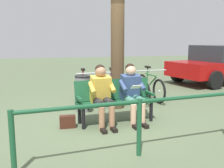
{
  "coord_description": "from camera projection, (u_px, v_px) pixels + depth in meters",
  "views": [
    {
      "loc": [
        1.14,
        5.08,
        1.67
      ],
      "look_at": [
        -0.27,
        -0.12,
        0.75
      ],
      "focal_mm": 41.36,
      "sensor_mm": 36.0,
      "label": 1
    }
  ],
  "objects": [
    {
      "name": "ground_plane",
      "position": [
        101.0,
        121.0,
        5.41
      ],
      "size": [
        40.0,
        40.0,
        0.0
      ],
      "primitive_type": "plane",
      "color": "#566647"
    },
    {
      "name": "bench",
      "position": [
        114.0,
        97.0,
        5.3
      ],
      "size": [
        1.63,
        0.6,
        0.87
      ],
      "rotation": [
        0.0,
        0.0,
        0.08
      ],
      "color": "#194C2D",
      "rests_on": "ground"
    },
    {
      "name": "person_reading",
      "position": [
        132.0,
        90.0,
        5.22
      ],
      "size": [
        0.51,
        0.79,
        1.2
      ],
      "rotation": [
        0.0,
        0.0,
        0.08
      ],
      "color": "#334772",
      "rests_on": "ground"
    },
    {
      "name": "person_companion",
      "position": [
        102.0,
        92.0,
        5.01
      ],
      "size": [
        0.51,
        0.79,
        1.2
      ],
      "rotation": [
        0.0,
        0.0,
        0.08
      ],
      "color": "gold",
      "rests_on": "ground"
    },
    {
      "name": "handbag",
      "position": [
        68.0,
        122.0,
        4.96
      ],
      "size": [
        0.31,
        0.15,
        0.24
      ],
      "primitive_type": "cube",
      "rotation": [
        0.0,
        0.0,
        -0.04
      ],
      "color": "#3F1E14",
      "rests_on": "ground"
    },
    {
      "name": "tree_trunk",
      "position": [
        118.0,
        29.0,
        6.14
      ],
      "size": [
        0.33,
        0.33,
        3.87
      ],
      "primitive_type": "cylinder",
      "color": "#4C3823",
      "rests_on": "ground"
    },
    {
      "name": "litter_bin",
      "position": [
        83.0,
        93.0,
        6.11
      ],
      "size": [
        0.37,
        0.37,
        0.85
      ],
      "color": "slate",
      "rests_on": "ground"
    },
    {
      "name": "bicycle_green",
      "position": [
        150.0,
        87.0,
        7.29
      ],
      "size": [
        0.48,
        1.68,
        0.94
      ],
      "rotation": [
        0.0,
        0.0,
        1.64
      ],
      "color": "black",
      "rests_on": "ground"
    },
    {
      "name": "bicycle_blue",
      "position": [
        132.0,
        88.0,
        7.09
      ],
      "size": [
        0.55,
        1.65,
        0.94
      ],
      "rotation": [
        0.0,
        0.0,
        1.8
      ],
      "color": "black",
      "rests_on": "ground"
    },
    {
      "name": "bicycle_black",
      "position": [
        111.0,
        90.0,
        6.87
      ],
      "size": [
        0.57,
        1.64,
        0.94
      ],
      "rotation": [
        0.0,
        0.0,
        1.33
      ],
      "color": "black",
      "rests_on": "ground"
    },
    {
      "name": "bicycle_silver",
      "position": [
        84.0,
        92.0,
        6.65
      ],
      "size": [
        0.48,
        1.68,
        0.94
      ],
      "rotation": [
        0.0,
        0.0,
        1.55
      ],
      "color": "black",
      "rests_on": "ground"
    },
    {
      "name": "railing_fence",
      "position": [
        139.0,
        116.0,
        3.69
      ],
      "size": [
        3.48,
        0.37,
        0.85
      ],
      "rotation": [
        0.0,
        0.0,
        0.09
      ],
      "color": "#194C2D",
      "rests_on": "ground"
    },
    {
      "name": "parked_car",
      "position": [
        222.0,
        63.0,
        10.17
      ],
      "size": [
        4.5,
        2.73,
        1.47
      ],
      "rotation": [
        0.0,
        0.0,
        0.23
      ],
      "color": "#A50C0C",
      "rests_on": "ground"
    }
  ]
}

